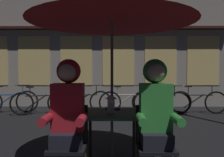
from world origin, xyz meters
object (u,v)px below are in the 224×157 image
cafe_table (112,120)px  patio_umbrella (112,8)px  chair_left (69,140)px  bicycle_nearest (9,101)px  person_right_hooded (156,110)px  bicycle_second (40,102)px  bicycle_fifth (161,102)px  bicycle_fourth (127,102)px  bicycle_furthest (198,102)px  bicycle_third (83,101)px  book (113,109)px  chair_right (155,141)px  lantern (111,103)px  person_left_hooded (68,110)px

cafe_table → patio_umbrella: bearing=0.0°
chair_left → bicycle_nearest: bearing=121.5°
person_right_hooded → bicycle_nearest: person_right_hooded is taller
patio_umbrella → bicycle_second: bearing=119.6°
chair_left → bicycle_fifth: chair_left is taller
bicycle_fifth → bicycle_fourth: bearing=175.6°
bicycle_furthest → bicycle_third: bearing=179.8°
cafe_table → book: (0.01, 0.21, 0.11)m
chair_right → book: size_ratio=4.35×
bicycle_fourth → chair_left: bearing=-102.2°
chair_left → book: chair_left is taller
lantern → bicycle_fourth: (0.43, 3.87, -0.51)m
cafe_table → book: size_ratio=3.70×
bicycle_fifth → lantern: bearing=-110.2°
person_right_hooded → bicycle_fourth: (-0.06, 4.25, -0.50)m
bicycle_second → bicycle_nearest: bearing=166.6°
person_right_hooded → book: size_ratio=7.00×
person_right_hooded → bicycle_fourth: 4.28m
chair_left → bicycle_fifth: bearing=65.6°
chair_right → bicycle_nearest: bearing=130.0°
chair_left → bicycle_second: size_ratio=0.53×
chair_left → bicycle_furthest: (2.99, 4.22, -0.14)m
bicycle_third → book: (0.89, -3.66, 0.41)m
bicycle_second → bicycle_fourth: (2.50, 0.18, 0.00)m
cafe_table → bicycle_third: bicycle_third is taller
person_left_hooded → bicycle_fifth: (1.87, 4.18, -0.50)m
patio_umbrella → person_left_hooded: bearing=-138.4°
person_right_hooded → book: (-0.47, 0.63, -0.09)m
bicycle_nearest → bicycle_fifth: bearing=-1.7°
chair_right → person_right_hooded: 0.36m
chair_left → book: size_ratio=4.35×
bicycle_nearest → bicycle_furthest: (5.60, -0.04, 0.00)m
person_left_hooded → bicycle_furthest: person_left_hooded is taller
bicycle_fourth → bicycle_furthest: bearing=0.6°
chair_right → bicycle_furthest: chair_right is taller
cafe_table → lantern: size_ratio=3.20×
bicycle_third → bicycle_nearest: bearing=179.4°
patio_umbrella → bicycle_third: patio_umbrella is taller
bicycle_second → bicycle_fourth: same height
book → bicycle_fifth: bearing=67.1°
patio_umbrella → book: bearing=87.2°
lantern → person_right_hooded: 0.62m
chair_right → person_left_hooded: (-0.96, -0.06, 0.36)m
person_left_hooded → bicycle_nearest: (-2.61, 4.31, -0.50)m
bicycle_fourth → bicycle_nearest: bearing=179.0°
lantern → bicycle_nearest: lantern is taller
bicycle_fourth → bicycle_second: bearing=-175.9°
bicycle_fifth → person_right_hooded: bearing=-102.2°
patio_umbrella → bicycle_furthest: size_ratio=1.38×
bicycle_fourth → bicycle_fifth: bearing=-4.4°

